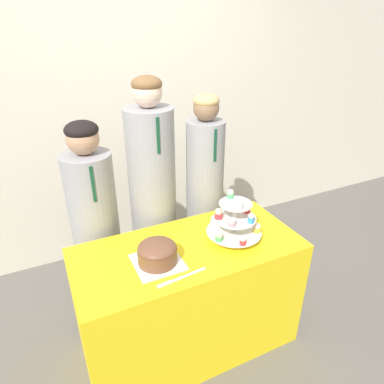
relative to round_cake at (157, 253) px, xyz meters
The scene contains 9 objects.
ground_plane 0.90m from the round_cake, 49.42° to the right, with size 16.00×16.00×0.00m, color #605B56.
wall_back 1.49m from the round_cake, 81.33° to the left, with size 9.00×0.06×2.70m.
table 0.50m from the round_cake, 15.30° to the left, with size 1.32×0.61×0.78m.
round_cake is the anchor object (origin of this frame).
cake_knife 0.18m from the round_cake, 82.54° to the right, with size 0.28×0.05×0.01m.
cupcake_stand 0.49m from the round_cake, ahead, with size 0.33×0.33×0.30m.
student_0 0.63m from the round_cake, 111.21° to the left, with size 0.30×0.31×1.44m.
student_1 0.60m from the round_cake, 72.13° to the left, with size 0.31×0.32×1.66m.
student_2 0.82m from the round_cake, 44.40° to the left, with size 0.27×0.27×1.53m.
Camera 1 is at (-0.68, -1.16, 1.95)m, focal length 32.00 mm.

